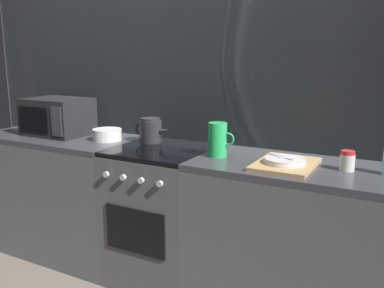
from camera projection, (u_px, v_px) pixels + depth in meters
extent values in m
plane|color=#6B6054|center=(163.00, 276.00, 2.86)|extent=(8.00, 8.00, 0.00)
cube|color=gray|center=(186.00, 97.00, 2.88)|extent=(3.60, 0.05, 2.40)
cube|color=#A8B2BC|center=(184.00, 97.00, 2.86)|extent=(3.58, 0.01, 2.39)
cube|color=#515459|center=(63.00, 196.00, 3.18)|extent=(1.20, 0.60, 0.86)
cube|color=#38383D|center=(59.00, 138.00, 3.09)|extent=(1.20, 0.60, 0.04)
cube|color=#4C4C51|center=(162.00, 216.00, 2.76)|extent=(0.60, 0.60, 0.87)
cube|color=black|center=(161.00, 150.00, 2.67)|extent=(0.59, 0.59, 0.03)
cube|color=black|center=(135.00, 231.00, 2.50)|extent=(0.42, 0.01, 0.28)
cylinder|color=#B7B7BC|center=(106.00, 174.00, 2.51)|extent=(0.04, 0.02, 0.04)
cylinder|color=#B7B7BC|center=(123.00, 177.00, 2.45)|extent=(0.04, 0.02, 0.04)
cylinder|color=#B7B7BC|center=(141.00, 181.00, 2.39)|extent=(0.04, 0.02, 0.04)
cylinder|color=#B7B7BC|center=(160.00, 184.00, 2.33)|extent=(0.04, 0.02, 0.04)
cube|color=#515459|center=(298.00, 247.00, 2.34)|extent=(1.20, 0.60, 0.86)
cube|color=#38383D|center=(302.00, 169.00, 2.25)|extent=(1.20, 0.60, 0.04)
cube|color=black|center=(58.00, 117.00, 3.08)|extent=(0.46, 0.34, 0.27)
cube|color=black|center=(34.00, 119.00, 2.96)|extent=(0.28, 0.01, 0.17)
cube|color=#333338|center=(56.00, 122.00, 2.86)|extent=(0.09, 0.01, 0.21)
cylinder|color=#262628|center=(151.00, 131.00, 2.83)|extent=(0.15, 0.15, 0.15)
cylinder|color=#262628|center=(150.00, 119.00, 2.81)|extent=(0.13, 0.13, 0.02)
cone|color=#262628|center=(164.00, 131.00, 2.77)|extent=(0.10, 0.04, 0.05)
torus|color=#262628|center=(140.00, 129.00, 2.86)|extent=(0.08, 0.01, 0.08)
cylinder|color=silver|center=(107.00, 135.00, 2.90)|extent=(0.20, 0.20, 0.08)
cylinder|color=green|center=(218.00, 140.00, 2.43)|extent=(0.11, 0.11, 0.20)
torus|color=green|center=(228.00, 139.00, 2.40)|extent=(0.08, 0.01, 0.08)
cube|color=tan|center=(286.00, 164.00, 2.24)|extent=(0.30, 0.40, 0.02)
cylinder|color=silver|center=(285.00, 162.00, 2.22)|extent=(0.22, 0.22, 0.01)
cylinder|color=silver|center=(285.00, 159.00, 2.21)|extent=(0.21, 0.21, 0.01)
cylinder|color=silver|center=(289.00, 158.00, 2.20)|extent=(0.16, 0.07, 0.01)
cube|color=silver|center=(282.00, 157.00, 2.23)|extent=(0.16, 0.09, 0.00)
cylinder|color=silver|center=(347.00, 163.00, 2.15)|extent=(0.08, 0.08, 0.08)
cylinder|color=red|center=(348.00, 153.00, 2.13)|extent=(0.07, 0.07, 0.02)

